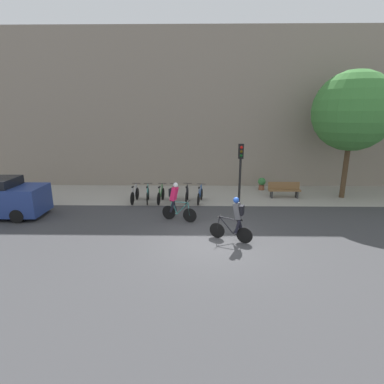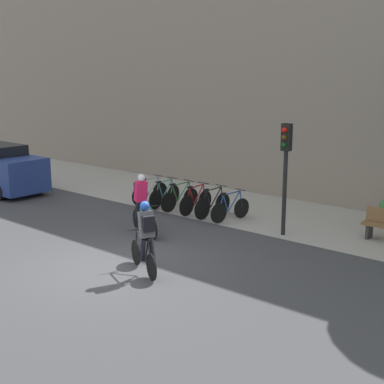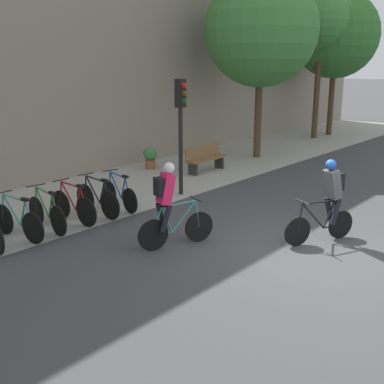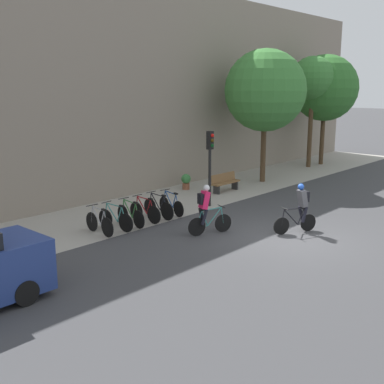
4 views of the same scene
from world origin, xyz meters
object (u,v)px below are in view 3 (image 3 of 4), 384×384
Objects in this scene: parked_bike_5 at (119,194)px; potted_plant at (150,157)px; parked_bike_2 at (47,213)px; parked_bike_4 at (97,199)px; parked_bike_1 at (18,221)px; traffic_light_pole at (181,115)px; cyclist_pink at (169,203)px; bench at (205,158)px; cyclist_grey at (329,198)px; parked_bike_3 at (73,206)px.

parked_bike_5 is 4.82m from potted_plant.
parked_bike_2 is 0.99× the size of parked_bike_4.
traffic_light_pole is (4.92, -0.27, 1.84)m from parked_bike_1.
parked_bike_1 is 0.53× the size of traffic_light_pole.
cyclist_pink is at bearing -142.02° from traffic_light_pole.
cyclist_pink is 3.00m from parked_bike_2.
parked_bike_1 is 0.71m from parked_bike_2.
parked_bike_2 is at bearing 176.32° from traffic_light_pole.
parked_bike_1 reaches higher than bench.
parked_bike_1 is 7.75m from bench.
parked_bike_1 is at bearing 176.85° from traffic_light_pole.
parked_bike_1 is 7.32m from potted_plant.
traffic_light_pole reaches higher than cyclist_grey.
parked_bike_4 reaches higher than potted_plant.
parked_bike_4 reaches higher than parked_bike_5.
cyclist_grey reaches higher than parked_bike_2.
cyclist_grey reaches higher than parked_bike_1.
cyclist_grey is at bearing -120.11° from bench.
parked_bike_2 is at bearing -0.00° from parked_bike_1.
parked_bike_3 reaches higher than parked_bike_1.
cyclist_pink is at bearing -58.45° from parked_bike_1.
parked_bike_5 is at bearing -0.00° from parked_bike_1.
parked_bike_4 reaches higher than bench.
parked_bike_3 is 0.52× the size of traffic_light_pole.
parked_bike_1 is 1.42m from parked_bike_3.
parked_bike_5 is 4.95m from bench.
parked_bike_3 is 6.34m from bench.
parked_bike_2 is (-1.00, 2.78, -0.54)m from cyclist_pink.
parked_bike_3 is 0.71m from parked_bike_4.
parked_bike_1 is at bearing 121.55° from cyclist_pink.
cyclist_grey is 1.08× the size of parked_bike_5.
parked_bike_1 is (-1.71, 2.78, -0.54)m from cyclist_pink.
parked_bike_3 is 1.42m from parked_bike_5.
parked_bike_5 is (-1.29, 5.04, -0.55)m from cyclist_grey.
parked_bike_1 is 2.84m from parked_bike_5.
parked_bike_4 is 5.65m from bench.
parked_bike_3 is at bearing 0.06° from parked_bike_2.
parked_bike_5 is at bearing -0.04° from parked_bike_3.
cyclist_pink is 2.86m from parked_bike_4.
cyclist_pink is 1.01× the size of cyclist_grey.
traffic_light_pole is at bearing -3.15° from parked_bike_1.
parked_bike_2 is at bearing 180.00° from parked_bike_5.
parked_bike_1 is at bearing 129.33° from cyclist_grey.
parked_bike_3 is 6.04m from potted_plant.
parked_bike_2 is at bearing -179.94° from parked_bike_3.
traffic_light_pole is at bearing -3.68° from parked_bike_2.
parked_bike_1 is at bearing -179.99° from parked_bike_4.
parked_bike_4 is 5.42m from potted_plant.
cyclist_grey is 1.03× the size of parked_bike_1.
traffic_light_pole reaches higher than parked_bike_5.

